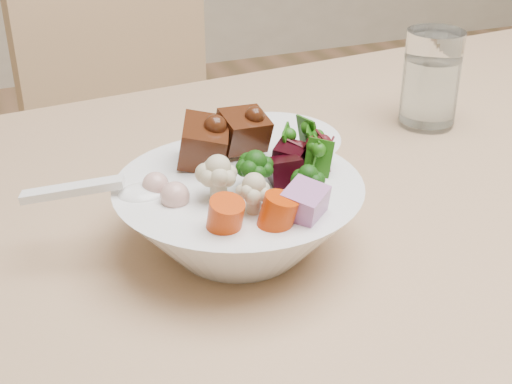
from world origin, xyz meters
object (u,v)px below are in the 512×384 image
at_px(food_bowl, 240,210).
at_px(water_glass, 430,83).
at_px(chair_far, 155,178).
at_px(dining_table, 508,227).
at_px(side_bowl, 272,159).

height_order(food_bowl, water_glass, same).
relative_size(food_bowl, water_glass, 1.84).
height_order(chair_far, water_glass, water_glass).
xyz_separation_m(dining_table, chair_far, (-0.30, 0.70, -0.20)).
distance_m(food_bowl, water_glass, 0.41).
bearing_deg(chair_far, food_bowl, -113.49).
distance_m(dining_table, food_bowl, 0.40).
bearing_deg(food_bowl, chair_far, 83.89).
relative_size(dining_table, side_bowl, 11.08).
relative_size(dining_table, food_bowl, 7.33).
relative_size(water_glass, side_bowl, 0.82).
height_order(food_bowl, side_bowl, food_bowl).
bearing_deg(dining_table, water_glass, 92.76).
relative_size(chair_far, side_bowl, 5.68).
xyz_separation_m(dining_table, side_bowl, (-0.30, 0.09, 0.11)).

